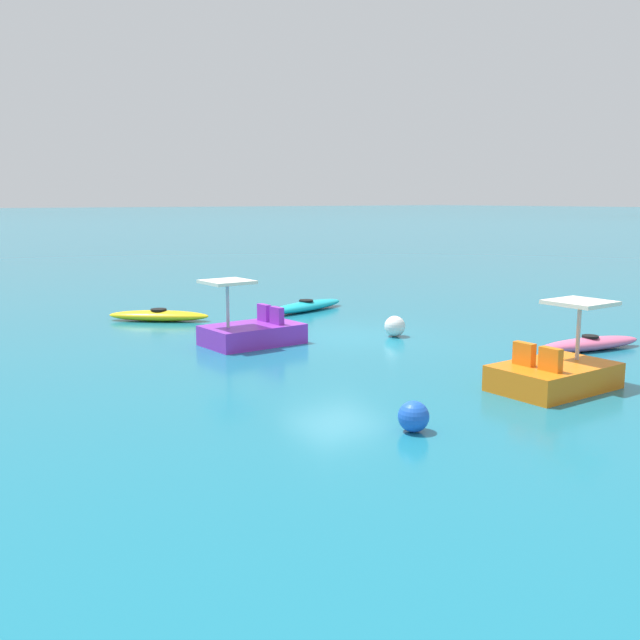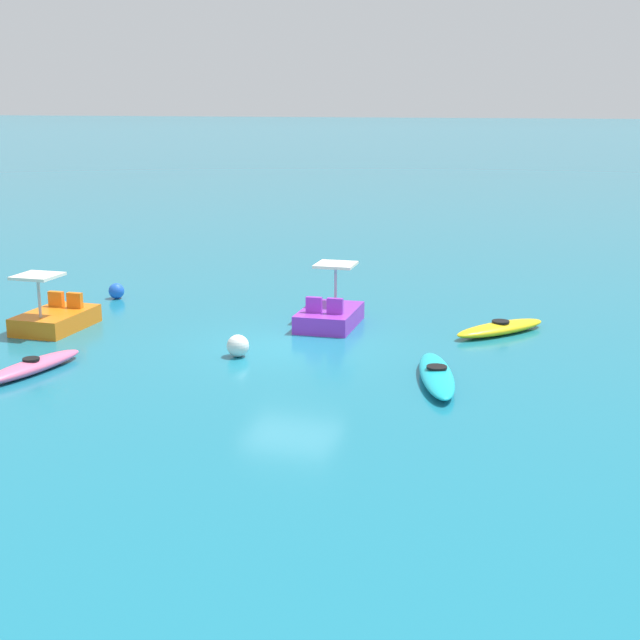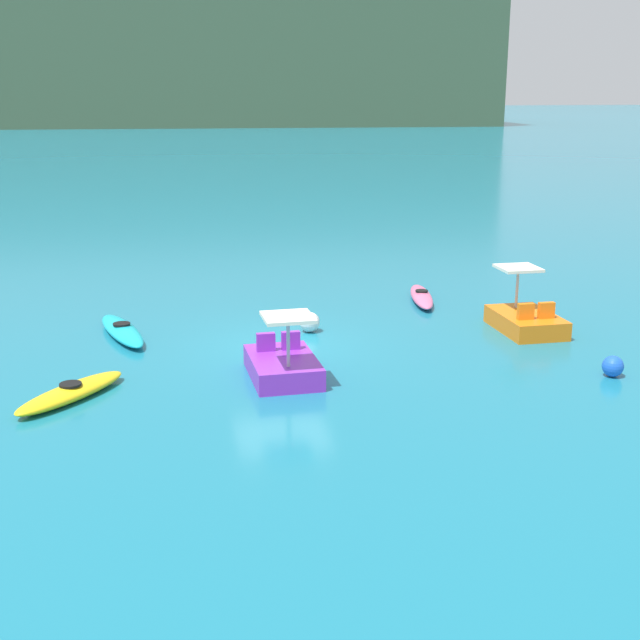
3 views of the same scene
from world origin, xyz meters
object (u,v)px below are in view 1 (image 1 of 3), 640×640
(kayak_cyan, at_px, (306,306))
(buoy_blue, at_px, (414,417))
(kayak_pink, at_px, (590,344))
(pedal_boat_orange, at_px, (555,372))
(pedal_boat_purple, at_px, (252,331))
(kayak_yellow, at_px, (159,316))
(buoy_white, at_px, (395,326))

(kayak_cyan, height_order, buoy_blue, buoy_blue)
(kayak_pink, relative_size, pedal_boat_orange, 1.27)
(pedal_boat_purple, distance_m, buoy_blue, 7.70)
(kayak_yellow, relative_size, buoy_blue, 5.64)
(kayak_cyan, relative_size, buoy_white, 6.33)
(kayak_pink, bearing_deg, buoy_blue, -74.54)
(pedal_boat_orange, xyz_separation_m, buoy_blue, (0.35, -4.00, -0.09))
(kayak_cyan, height_order, buoy_white, buoy_white)
(kayak_cyan, height_order, pedal_boat_purple, pedal_boat_purple)
(pedal_boat_purple, relative_size, buoy_blue, 4.97)
(kayak_cyan, relative_size, kayak_yellow, 1.26)
(kayak_yellow, xyz_separation_m, pedal_boat_orange, (11.94, 3.08, 0.17))
(buoy_white, bearing_deg, pedal_boat_purple, -109.82)
(kayak_cyan, bearing_deg, buoy_white, -6.56)
(kayak_cyan, relative_size, kayak_pink, 1.13)
(kayak_yellow, bearing_deg, kayak_pink, 34.02)
(kayak_yellow, xyz_separation_m, buoy_white, (6.04, 4.15, 0.12))
(kayak_yellow, xyz_separation_m, pedal_boat_purple, (4.72, 0.51, 0.17))
(pedal_boat_orange, bearing_deg, buoy_blue, -85.02)
(kayak_cyan, distance_m, kayak_yellow, 4.83)
(kayak_pink, relative_size, buoy_white, 5.59)
(kayak_cyan, bearing_deg, pedal_boat_purple, -48.34)
(buoy_blue, bearing_deg, pedal_boat_orange, 94.98)
(buoy_white, height_order, buoy_blue, buoy_white)
(buoy_white, bearing_deg, buoy_blue, -39.07)
(kayak_pink, xyz_separation_m, pedal_boat_purple, (-5.42, -6.34, 0.17))
(buoy_white, bearing_deg, kayak_cyan, 173.44)
(kayak_yellow, bearing_deg, buoy_blue, -4.29)
(kayak_yellow, relative_size, buoy_white, 5.04)
(pedal_boat_orange, height_order, pedal_boat_purple, same)
(kayak_yellow, height_order, pedal_boat_orange, pedal_boat_orange)
(pedal_boat_purple, bearing_deg, kayak_pink, 49.47)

